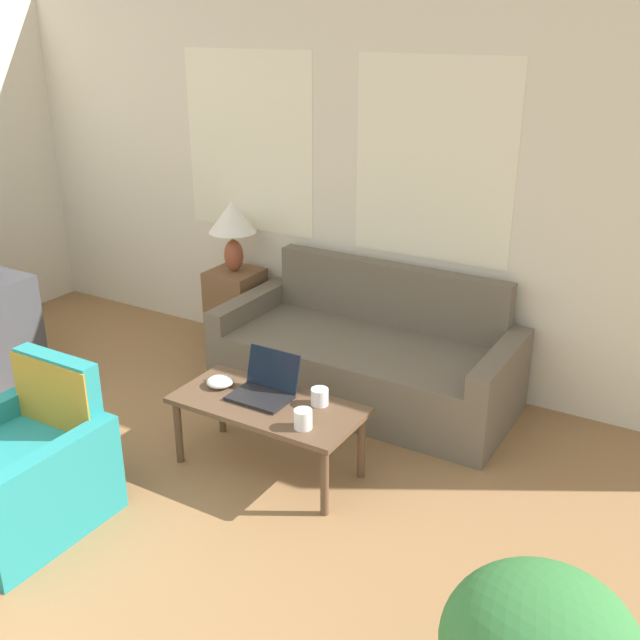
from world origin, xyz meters
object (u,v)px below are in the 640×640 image
laptop (265,387)px  armchair (23,475)px  couch (369,360)px  cup_yellow (320,397)px  table_lamp (232,223)px  coffee_table (267,411)px  snack_bowl (220,382)px  cup_navy (303,419)px

laptop → armchair: bearing=-125.0°
couch → laptop: couch is taller
armchair → cup_yellow: (1.07, 1.14, 0.22)m
table_lamp → cup_yellow: (1.42, -1.13, -0.53)m
coffee_table → snack_bowl: snack_bowl is taller
armchair → table_lamp: (-0.35, 2.27, 0.75)m
cup_yellow → laptop: bearing=-167.7°
couch → snack_bowl: size_ratio=12.70×
armchair → cup_navy: 1.45m
armchair → cup_navy: (1.13, 0.88, 0.22)m
table_lamp → cup_yellow: bearing=-38.6°
couch → table_lamp: (-1.23, 0.16, 0.75)m
cup_navy → cup_yellow: 0.27m
couch → cup_yellow: size_ratio=20.41×
table_lamp → cup_yellow: size_ratio=5.43×
cup_navy → armchair: bearing=-142.0°
couch → cup_navy: size_ratio=19.00×
cup_yellow → snack_bowl: bearing=-170.2°
cup_yellow → cup_navy: bearing=-78.0°
couch → cup_yellow: (0.19, -0.97, 0.21)m
couch → table_lamp: bearing=172.4°
table_lamp → snack_bowl: 1.58m
table_lamp → coffee_table: 1.83m
armchair → table_lamp: size_ratio=1.53×
couch → cup_navy: bearing=-78.7°
table_lamp → cup_navy: (1.47, -1.39, -0.53)m
coffee_table → snack_bowl: size_ratio=6.88×
coffee_table → laptop: bearing=132.3°
laptop → snack_bowl: bearing=-172.9°
coffee_table → snack_bowl: (-0.35, 0.03, 0.08)m
couch → table_lamp: 1.45m
table_lamp → coffee_table: (1.16, -1.26, -0.63)m
armchair → laptop: (0.75, 1.07, 0.22)m
cup_navy → table_lamp: bearing=136.6°
couch → table_lamp: table_lamp is taller
coffee_table → cup_yellow: 0.31m
laptop → couch: bearing=83.0°
couch → armchair: size_ratio=2.45×
cup_navy → snack_bowl: bearing=166.7°
cup_navy → cup_yellow: cup_navy is taller
table_lamp → snack_bowl: table_lamp is taller
cup_navy → couch: bearing=101.3°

